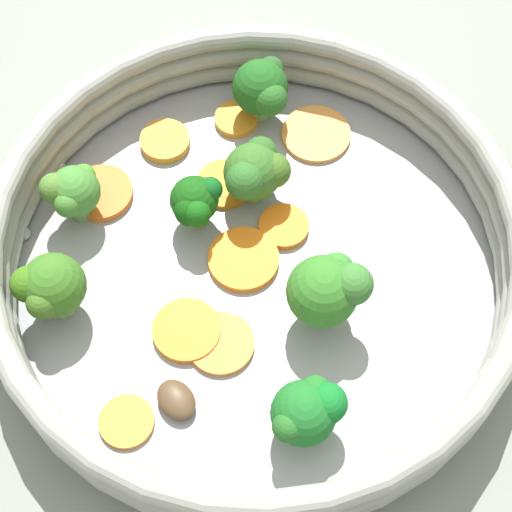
{
  "coord_description": "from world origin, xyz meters",
  "views": [
    {
      "loc": [
        0.2,
        0.13,
        0.47
      ],
      "look_at": [
        0.0,
        0.0,
        0.03
      ],
      "focal_mm": 60.0,
      "sensor_mm": 36.0,
      "label": 1
    }
  ],
  "objects_px": {
    "carrot_slice_0": "(127,422)",
    "carrot_slice_9": "(241,262)",
    "carrot_slice_4": "(187,330)",
    "carrot_slice_6": "(221,344)",
    "broccoli_floret_3": "(307,411)",
    "broccoli_floret_5": "(328,290)",
    "mushroom_piece_0": "(176,400)",
    "carrot_slice_2": "(225,184)",
    "carrot_slice_8": "(165,141)",
    "carrot_slice_1": "(316,134)",
    "broccoli_floret_0": "(255,172)",
    "broccoli_floret_6": "(50,288)",
    "carrot_slice_3": "(101,193)",
    "carrot_slice_7": "(236,119)",
    "broccoli_floret_1": "(195,203)",
    "broccoli_floret_4": "(72,192)",
    "carrot_slice_5": "(277,223)",
    "broccoli_floret_2": "(262,89)",
    "skillet": "(256,274)"
  },
  "relations": [
    {
      "from": "carrot_slice_5",
      "to": "carrot_slice_7",
      "type": "xyz_separation_m",
      "value": [
        -0.05,
        -0.06,
        0.0
      ]
    },
    {
      "from": "carrot_slice_6",
      "to": "carrot_slice_4",
      "type": "bearing_deg",
      "value": -80.11
    },
    {
      "from": "carrot_slice_8",
      "to": "mushroom_piece_0",
      "type": "xyz_separation_m",
      "value": [
        0.14,
        0.11,
        0.0
      ]
    },
    {
      "from": "skillet",
      "to": "carrot_slice_2",
      "type": "relative_size",
      "value": 8.25
    },
    {
      "from": "carrot_slice_4",
      "to": "broccoli_floret_4",
      "type": "bearing_deg",
      "value": -106.98
    },
    {
      "from": "broccoli_floret_1",
      "to": "broccoli_floret_4",
      "type": "distance_m",
      "value": 0.07
    },
    {
      "from": "broccoli_floret_3",
      "to": "broccoli_floret_6",
      "type": "relative_size",
      "value": 0.89
    },
    {
      "from": "broccoli_floret_5",
      "to": "broccoli_floret_2",
      "type": "bearing_deg",
      "value": -134.61
    },
    {
      "from": "carrot_slice_4",
      "to": "mushroom_piece_0",
      "type": "distance_m",
      "value": 0.04
    },
    {
      "from": "broccoli_floret_2",
      "to": "broccoli_floret_6",
      "type": "bearing_deg",
      "value": -8.37
    },
    {
      "from": "skillet",
      "to": "broccoli_floret_6",
      "type": "height_order",
      "value": "broccoli_floret_6"
    },
    {
      "from": "broccoli_floret_0",
      "to": "broccoli_floret_4",
      "type": "bearing_deg",
      "value": -50.45
    },
    {
      "from": "broccoli_floret_4",
      "to": "broccoli_floret_6",
      "type": "xyz_separation_m",
      "value": [
        0.06,
        0.03,
        0.0
      ]
    },
    {
      "from": "broccoli_floret_3",
      "to": "broccoli_floret_5",
      "type": "distance_m",
      "value": 0.07
    },
    {
      "from": "carrot_slice_7",
      "to": "broccoli_floret_2",
      "type": "bearing_deg",
      "value": 134.16
    },
    {
      "from": "carrot_slice_5",
      "to": "broccoli_floret_6",
      "type": "xyz_separation_m",
      "value": [
        0.12,
        -0.08,
        0.03
      ]
    },
    {
      "from": "carrot_slice_7",
      "to": "carrot_slice_8",
      "type": "xyz_separation_m",
      "value": [
        0.04,
        -0.03,
        0.0
      ]
    },
    {
      "from": "broccoli_floret_6",
      "to": "carrot_slice_8",
      "type": "bearing_deg",
      "value": -173.28
    },
    {
      "from": "broccoli_floret_5",
      "to": "carrot_slice_7",
      "type": "bearing_deg",
      "value": -127.88
    },
    {
      "from": "carrot_slice_3",
      "to": "broccoli_floret_6",
      "type": "relative_size",
      "value": 0.85
    },
    {
      "from": "carrot_slice_8",
      "to": "carrot_slice_1",
      "type": "bearing_deg",
      "value": 125.47
    },
    {
      "from": "mushroom_piece_0",
      "to": "carrot_slice_2",
      "type": "bearing_deg",
      "value": -157.79
    },
    {
      "from": "broccoli_floret_2",
      "to": "broccoli_floret_1",
      "type": "bearing_deg",
      "value": 5.71
    },
    {
      "from": "carrot_slice_9",
      "to": "broccoli_floret_5",
      "type": "distance_m",
      "value": 0.07
    },
    {
      "from": "carrot_slice_0",
      "to": "broccoli_floret_4",
      "type": "xyz_separation_m",
      "value": [
        -0.09,
        -0.1,
        0.03
      ]
    },
    {
      "from": "carrot_slice_0",
      "to": "carrot_slice_9",
      "type": "distance_m",
      "value": 0.12
    },
    {
      "from": "carrot_slice_2",
      "to": "carrot_slice_5",
      "type": "relative_size",
      "value": 1.17
    },
    {
      "from": "skillet",
      "to": "carrot_slice_8",
      "type": "height_order",
      "value": "carrot_slice_8"
    },
    {
      "from": "carrot_slice_9",
      "to": "broccoli_floret_2",
      "type": "height_order",
      "value": "broccoli_floret_2"
    },
    {
      "from": "broccoli_floret_5",
      "to": "carrot_slice_5",
      "type": "bearing_deg",
      "value": -125.0
    },
    {
      "from": "carrot_slice_4",
      "to": "carrot_slice_6",
      "type": "relative_size",
      "value": 1.02
    },
    {
      "from": "broccoli_floret_3",
      "to": "broccoli_floret_4",
      "type": "bearing_deg",
      "value": -103.03
    },
    {
      "from": "carrot_slice_3",
      "to": "broccoli_floret_4",
      "type": "relative_size",
      "value": 0.95
    },
    {
      "from": "carrot_slice_4",
      "to": "carrot_slice_0",
      "type": "bearing_deg",
      "value": 1.93
    },
    {
      "from": "carrot_slice_9",
      "to": "broccoli_floret_0",
      "type": "distance_m",
      "value": 0.06
    },
    {
      "from": "broccoli_floret_4",
      "to": "mushroom_piece_0",
      "type": "relative_size",
      "value": 1.67
    },
    {
      "from": "carrot_slice_9",
      "to": "carrot_slice_6",
      "type": "bearing_deg",
      "value": 19.52
    },
    {
      "from": "carrot_slice_3",
      "to": "carrot_slice_7",
      "type": "height_order",
      "value": "same"
    },
    {
      "from": "broccoli_floret_4",
      "to": "broccoli_floret_3",
      "type": "bearing_deg",
      "value": 76.97
    },
    {
      "from": "carrot_slice_3",
      "to": "broccoli_floret_6",
      "type": "height_order",
      "value": "broccoli_floret_6"
    },
    {
      "from": "carrot_slice_1",
      "to": "broccoli_floret_0",
      "type": "bearing_deg",
      "value": -9.18
    },
    {
      "from": "carrot_slice_0",
      "to": "carrot_slice_2",
      "type": "distance_m",
      "value": 0.16
    },
    {
      "from": "skillet",
      "to": "broccoli_floret_2",
      "type": "xyz_separation_m",
      "value": [
        -0.1,
        -0.06,
        0.04
      ]
    },
    {
      "from": "carrot_slice_8",
      "to": "broccoli_floret_5",
      "type": "relative_size",
      "value": 0.61
    },
    {
      "from": "carrot_slice_4",
      "to": "broccoli_floret_4",
      "type": "distance_m",
      "value": 0.11
    },
    {
      "from": "broccoli_floret_2",
      "to": "carrot_slice_3",
      "type": "bearing_deg",
      "value": -26.89
    },
    {
      "from": "skillet",
      "to": "broccoli_floret_0",
      "type": "distance_m",
      "value": 0.06
    },
    {
      "from": "carrot_slice_3",
      "to": "broccoli_floret_1",
      "type": "height_order",
      "value": "broccoli_floret_1"
    },
    {
      "from": "carrot_slice_1",
      "to": "broccoli_floret_0",
      "type": "height_order",
      "value": "broccoli_floret_0"
    },
    {
      "from": "carrot_slice_8",
      "to": "broccoli_floret_3",
      "type": "height_order",
      "value": "broccoli_floret_3"
    }
  ]
}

